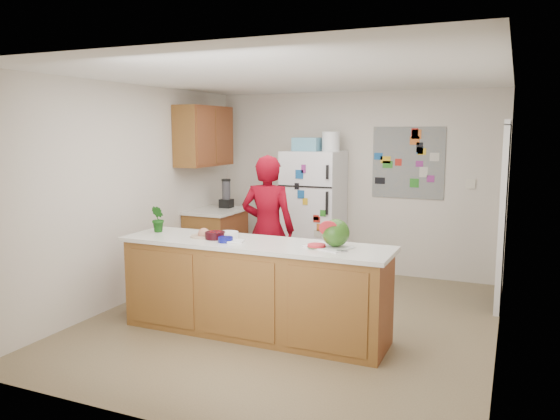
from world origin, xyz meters
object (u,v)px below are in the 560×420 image
at_px(person, 268,229).
at_px(refrigerator, 314,213).
at_px(cherry_bowl, 215,235).
at_px(watermelon, 336,233).

bearing_deg(person, refrigerator, -100.29).
distance_m(refrigerator, cherry_bowl, 2.41).
relative_size(person, cherry_bowl, 8.63).
height_order(refrigerator, cherry_bowl, refrigerator).
bearing_deg(refrigerator, cherry_bowl, -93.74).
xyz_separation_m(person, cherry_bowl, (-0.11, -1.00, 0.10)).
distance_m(watermelon, cherry_bowl, 1.22).
distance_m(person, watermelon, 1.46).
height_order(watermelon, cherry_bowl, watermelon).
bearing_deg(refrigerator, watermelon, -65.65).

